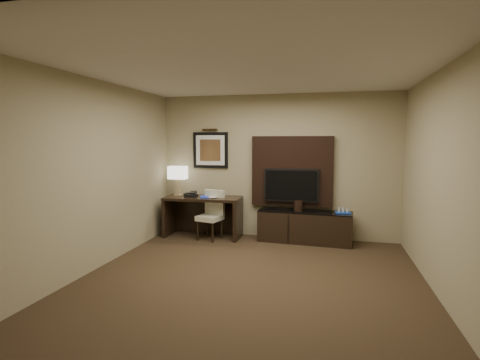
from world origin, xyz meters
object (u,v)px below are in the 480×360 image
(desk_phone, at_px, (191,194))
(ice_bucket, at_px, (298,206))
(credenza, at_px, (305,227))
(minibar_tray, at_px, (343,211))
(tv, at_px, (291,185))
(table_lamp, at_px, (178,182))
(desk, at_px, (203,217))
(desk_chair, at_px, (210,217))

(desk_phone, distance_m, ice_bucket, 2.03)
(credenza, height_order, minibar_tray, minibar_tray)
(tv, bearing_deg, table_lamp, -177.50)
(tv, bearing_deg, ice_bucket, -39.05)
(ice_bucket, relative_size, minibar_tray, 0.73)
(desk, bearing_deg, credenza, -0.38)
(desk, distance_m, desk_chair, 0.26)
(credenza, distance_m, tv, 0.79)
(desk_chair, height_order, desk_phone, desk_phone)
(desk, height_order, minibar_tray, desk)
(desk_chair, relative_size, desk_phone, 3.94)
(credenza, height_order, desk_phone, desk_phone)
(table_lamp, height_order, minibar_tray, table_lamp)
(desk, relative_size, table_lamp, 2.68)
(credenza, relative_size, tv, 1.66)
(credenza, xyz_separation_m, minibar_tray, (0.66, -0.05, 0.33))
(desk, distance_m, desk_phone, 0.49)
(tv, bearing_deg, desk, -173.26)
(table_lamp, bearing_deg, desk_chair, -20.11)
(credenza, xyz_separation_m, table_lamp, (-2.47, 0.04, 0.75))
(desk_chair, relative_size, ice_bucket, 4.52)
(desk, xyz_separation_m, minibar_tray, (2.58, 0.01, 0.23))
(desk_phone, bearing_deg, credenza, 4.50)
(desk_chair, height_order, table_lamp, table_lamp)
(tv, relative_size, table_lamp, 1.86)
(desk, distance_m, credenza, 1.92)
(desk, xyz_separation_m, desk_phone, (-0.22, -0.04, 0.44))
(desk_chair, height_order, ice_bucket, desk_chair)
(minibar_tray, bearing_deg, desk, -179.79)
(table_lamp, bearing_deg, tv, 2.50)
(desk_phone, xyz_separation_m, minibar_tray, (2.80, 0.05, -0.21))
(ice_bucket, bearing_deg, desk_phone, -176.56)
(tv, bearing_deg, minibar_tray, -11.35)
(desk_chair, xyz_separation_m, table_lamp, (-0.74, 0.27, 0.62))
(desk_chair, bearing_deg, tv, 28.61)
(tv, bearing_deg, desk_chair, -165.95)
(desk, bearing_deg, tv, 4.71)
(tv, xyz_separation_m, desk_phone, (-1.87, -0.24, -0.20))
(desk, bearing_deg, table_lamp, 167.68)
(desk_chair, distance_m, table_lamp, 1.00)
(credenza, distance_m, desk_chair, 1.75)
(desk_phone, bearing_deg, tv, 9.11)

